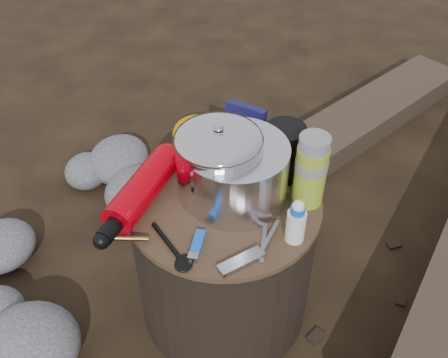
% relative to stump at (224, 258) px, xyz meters
% --- Properties ---
extents(ground, '(60.00, 60.00, 0.00)m').
position_rel_stump_xyz_m(ground, '(0.00, 0.00, -0.21)').
color(ground, black).
rests_on(ground, ground).
extents(stump, '(0.45, 0.45, 0.41)m').
position_rel_stump_xyz_m(stump, '(0.00, 0.00, 0.00)').
color(stump, black).
rests_on(stump, ground).
extents(rock_ring, '(0.39, 0.86, 0.17)m').
position_rel_stump_xyz_m(rock_ring, '(-0.50, 0.09, -0.12)').
color(rock_ring, '#58595D').
rests_on(rock_ring, ground).
extents(log_small, '(0.80, 1.07, 0.09)m').
position_rel_stump_xyz_m(log_small, '(0.30, 0.95, -0.16)').
color(log_small, '#382C22').
rests_on(log_small, ground).
extents(foil_windscreen, '(0.23, 0.23, 0.14)m').
position_rel_stump_xyz_m(foil_windscreen, '(0.02, 0.02, 0.28)').
color(foil_windscreen, silver).
rests_on(foil_windscreen, stump).
extents(camping_pot, '(0.19, 0.19, 0.19)m').
position_rel_stump_xyz_m(camping_pot, '(-0.02, 0.02, 0.30)').
color(camping_pot, silver).
rests_on(camping_pot, stump).
extents(fuel_bottle, '(0.11, 0.32, 0.07)m').
position_rel_stump_xyz_m(fuel_bottle, '(-0.18, -0.05, 0.24)').
color(fuel_bottle, '#CD000D').
rests_on(fuel_bottle, stump).
extents(thermos, '(0.07, 0.07, 0.18)m').
position_rel_stump_xyz_m(thermos, '(0.18, 0.05, 0.30)').
color(thermos, '#94AF28').
rests_on(thermos, stump).
extents(travel_mug, '(0.09, 0.09, 0.14)m').
position_rel_stump_xyz_m(travel_mug, '(0.11, 0.12, 0.28)').
color(travel_mug, black).
rests_on(travel_mug, stump).
extents(stuff_sack, '(0.15, 0.12, 0.10)m').
position_rel_stump_xyz_m(stuff_sack, '(-0.10, 0.16, 0.26)').
color(stuff_sack, '#D89B00').
rests_on(stuff_sack, stump).
extents(food_pouch, '(0.11, 0.05, 0.13)m').
position_rel_stump_xyz_m(food_pouch, '(0.00, 0.19, 0.27)').
color(food_pouch, '#121146').
rests_on(food_pouch, stump).
extents(lighter, '(0.03, 0.08, 0.02)m').
position_rel_stump_xyz_m(lighter, '(-0.02, -0.15, 0.21)').
color(lighter, blue).
rests_on(lighter, stump).
extents(multitool, '(0.09, 0.09, 0.01)m').
position_rel_stump_xyz_m(multitool, '(0.08, -0.17, 0.21)').
color(multitool, '#B2B2B7').
rests_on(multitool, stump).
extents(pot_grabber, '(0.03, 0.12, 0.01)m').
position_rel_stump_xyz_m(pot_grabber, '(0.11, -0.10, 0.21)').
color(pot_grabber, '#B2B2B7').
rests_on(pot_grabber, stump).
extents(spork, '(0.13, 0.12, 0.01)m').
position_rel_stump_xyz_m(spork, '(-0.08, -0.16, 0.21)').
color(spork, black).
rests_on(spork, stump).
extents(squeeze_bottle, '(0.04, 0.04, 0.10)m').
position_rel_stump_xyz_m(squeeze_bottle, '(0.18, -0.07, 0.26)').
color(squeeze_bottle, white).
rests_on(squeeze_bottle, stump).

